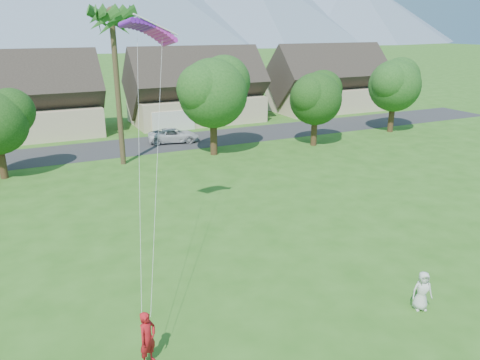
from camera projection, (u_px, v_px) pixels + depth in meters
street at (132, 147)px, 44.72m from camera, size 90.00×7.00×0.01m
kite_flyer at (148, 338)px, 15.76m from camera, size 0.86×0.80×1.98m
watcher at (422, 291)px, 18.85m from camera, size 0.96×0.81×1.68m
parked_car at (174, 135)px, 46.21m from camera, size 5.32×3.27×1.38m
houses_row at (115, 98)px, 51.55m from camera, size 72.75×8.19×8.86m
tree_row at (131, 106)px, 37.51m from camera, size 62.27×6.67×8.45m
fan_palm at (111, 15)px, 35.49m from camera, size 3.00×3.00×13.80m
parafoil_kite at (149, 28)px, 21.70m from camera, size 2.87×1.36×0.50m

